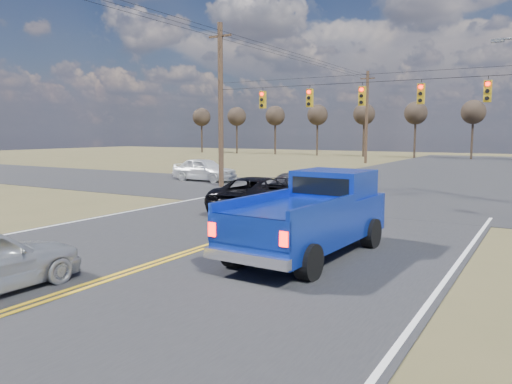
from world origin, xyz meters
The scene contains 11 objects.
ground centered at (0.00, 0.00, 0.00)m, with size 160.00×160.00×0.00m, color brown.
road_main centered at (0.00, 10.00, 0.00)m, with size 14.00×120.00×0.02m, color #28282B.
road_cross centered at (0.00, 18.00, 0.00)m, with size 120.00×12.00×0.02m, color #28282B.
signal_gantry centered at (0.50, 17.79, 5.06)m, with size 19.60×4.83×10.00m.
utility_poles centered at (0.00, 17.00, 5.23)m, with size 19.60×58.32×10.00m.
treeline centered at (0.00, 26.96, 5.70)m, with size 87.00×117.80×7.40m.
pickup_truck centered at (3.12, 4.91, 1.12)m, with size 2.68×6.22×2.30m.
black_suv centered at (-2.10, 10.89, 0.76)m, with size 2.52×5.46×1.52m, color black.
white_car_queue centered at (1.89, 10.00, 0.63)m, with size 1.33×3.83×1.26m, color #B9B9B9.
dgrey_car_queue centered at (-2.07, 14.63, 0.72)m, with size 2.02×4.97×1.44m, color #343339.
cross_car_west centered at (-12.17, 20.50, 0.82)m, with size 4.80×1.93×1.64m, color white.
Camera 1 is at (8.75, -7.61, 3.43)m, focal length 35.00 mm.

